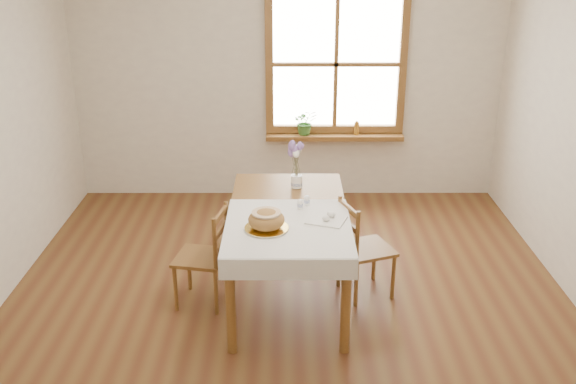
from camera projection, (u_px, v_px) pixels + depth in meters
name	position (u px, v px, depth m)	size (l,w,h in m)	color
ground	(288.00, 316.00, 4.88)	(5.00, 5.00, 0.00)	brown
room_walls	(288.00, 96.00, 4.24)	(4.60, 5.10, 2.65)	beige
window	(336.00, 64.00, 6.63)	(1.46, 0.08, 1.46)	brown
window_sill	(334.00, 137.00, 6.85)	(1.46, 0.20, 0.05)	brown
dining_table	(288.00, 220.00, 4.91)	(0.90, 1.60, 0.75)	brown
table_linen	(288.00, 227.00, 4.60)	(0.91, 0.99, 0.01)	white
chair_left	(201.00, 256.00, 4.94)	(0.38, 0.39, 0.80)	brown
chair_right	(367.00, 247.00, 5.06)	(0.38, 0.40, 0.81)	brown
bread_plate	(267.00, 228.00, 4.54)	(0.30, 0.30, 0.02)	white
bread_loaf	(266.00, 218.00, 4.51)	(0.26, 0.26, 0.14)	#A7743B
egg_napkin	(326.00, 220.00, 4.68)	(0.27, 0.22, 0.01)	white
eggs	(326.00, 216.00, 4.67)	(0.20, 0.18, 0.04)	white
salt_shaker	(300.00, 204.00, 4.86)	(0.04, 0.04, 0.08)	white
pepper_shaker	(307.00, 200.00, 4.93)	(0.04, 0.04, 0.08)	white
flower_vase	(297.00, 182.00, 5.29)	(0.10, 0.10, 0.10)	white
lavender_bouquet	(297.00, 158.00, 5.21)	(0.17, 0.17, 0.31)	#7C5BA2
potted_plant	(305.00, 125.00, 6.80)	(0.24, 0.27, 0.21)	#376B2A
amber_bottle	(357.00, 128.00, 6.81)	(0.05, 0.05, 0.15)	#A86C1F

